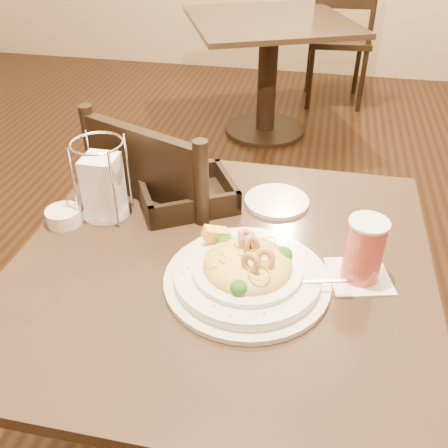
% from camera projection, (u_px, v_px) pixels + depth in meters
% --- Properties ---
extents(ground, '(7.00, 7.00, 0.00)m').
position_uv_depth(ground, '(223.00, 443.00, 1.50)').
color(ground, black).
rests_on(ground, ground).
extents(main_table, '(0.90, 0.90, 0.72)m').
position_uv_depth(main_table, '(222.00, 330.00, 1.22)').
color(main_table, black).
rests_on(main_table, ground).
extents(background_table, '(1.18, 1.18, 0.72)m').
position_uv_depth(background_table, '(268.00, 57.00, 3.03)').
color(background_table, black).
rests_on(background_table, ground).
extents(dining_chair_near, '(0.55, 0.55, 0.93)m').
position_uv_depth(dining_chair_near, '(182.00, 241.00, 1.50)').
color(dining_chair_near, black).
rests_on(dining_chair_near, ground).
extents(dining_chair_far, '(0.45, 0.45, 0.93)m').
position_uv_depth(dining_chair_far, '(340.00, 34.00, 3.44)').
color(dining_chair_far, black).
rests_on(dining_chair_far, ground).
extents(pasta_bowl, '(0.38, 0.34, 0.11)m').
position_uv_depth(pasta_bowl, '(247.00, 271.00, 1.01)').
color(pasta_bowl, white).
rests_on(pasta_bowl, main_table).
extents(drink_glass, '(0.15, 0.15, 0.14)m').
position_uv_depth(drink_glass, '(364.00, 250.00, 1.00)').
color(drink_glass, white).
rests_on(drink_glass, main_table).
extents(bread_basket, '(0.29, 0.27, 0.06)m').
position_uv_depth(bread_basket, '(187.00, 196.00, 1.26)').
color(bread_basket, black).
rests_on(bread_basket, main_table).
extents(napkin_caddy, '(0.12, 0.12, 0.20)m').
position_uv_depth(napkin_caddy, '(103.00, 184.00, 1.19)').
color(napkin_caddy, silver).
rests_on(napkin_caddy, main_table).
extents(side_plate, '(0.21, 0.21, 0.01)m').
position_uv_depth(side_plate, '(277.00, 201.00, 1.27)').
color(side_plate, white).
rests_on(side_plate, main_table).
extents(butter_ramekin, '(0.11, 0.11, 0.04)m').
position_uv_depth(butter_ramekin, '(64.00, 216.00, 1.19)').
color(butter_ramekin, white).
rests_on(butter_ramekin, main_table).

